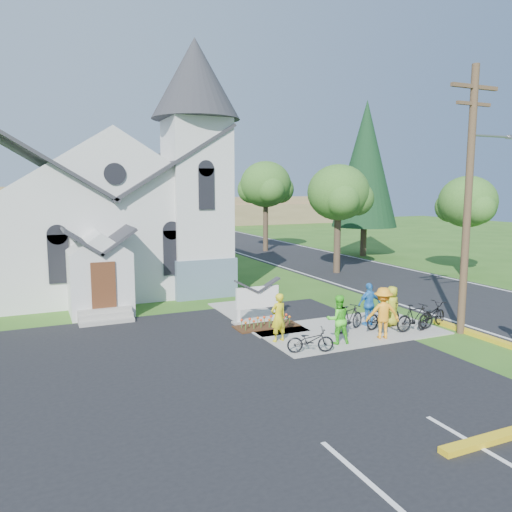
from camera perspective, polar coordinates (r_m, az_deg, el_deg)
name	(u,v)px	position (r m, az deg, el deg)	size (l,w,h in m)	color
ground	(322,339)	(18.91, 7.59, -9.42)	(120.00, 120.00, 0.00)	#315E1B
parking_lot	(144,390)	(14.67, -12.63, -14.75)	(20.00, 16.00, 0.02)	black
road	(331,265)	(36.51, 8.57, -0.99)	(8.00, 90.00, 0.02)	black
sidewalk	(348,330)	(20.09, 10.51, -8.36)	(7.00, 4.00, 0.05)	#99968A
church	(114,194)	(28.09, -15.91, 6.88)	(12.35, 12.00, 13.00)	silver
church_sign	(257,298)	(20.83, 0.16, -4.80)	(2.20, 0.40, 1.70)	#99968A
flower_bed	(267,326)	(20.28, 1.22, -8.05)	(2.60, 1.10, 0.07)	#3C2410
utility_pole	(470,192)	(20.34, 23.24, 6.69)	(3.45, 0.28, 10.00)	#4A3725
tree_road_near	(338,193)	(32.75, 9.39, 7.11)	(4.00, 4.00, 7.05)	#3C2E20
tree_road_mid	(266,185)	(43.47, 1.12, 8.15)	(4.40, 4.40, 7.80)	#3C2E20
tree_road_far	(467,202)	(34.25, 23.02, 5.66)	(3.60, 3.60, 6.30)	#3C2E20
conifer	(366,164)	(41.43, 12.42, 10.20)	(5.20, 5.20, 12.40)	#3C2E20
distant_hills	(132,211)	(72.88, -13.99, 4.99)	(61.00, 10.00, 5.60)	olive
cyclist_0	(278,317)	(18.15, 2.57, -7.02)	(0.65, 0.43, 1.78)	yellow
bike_0	(310,340)	(17.18, 6.23, -9.55)	(0.56, 1.60, 0.84)	black
cyclist_1	(338,319)	(18.15, 9.35, -7.15)	(0.85, 0.67, 1.76)	#4DEA2B
bike_1	(350,318)	(19.83, 10.69, -6.98)	(0.48, 1.71, 1.03)	black
cyclist_2	(369,304)	(20.70, 12.81, -5.39)	(1.02, 0.42, 1.74)	#297ED0
bike_2	(383,315)	(20.56, 14.34, -6.60)	(0.66, 1.88, 0.99)	black
cyclist_3	(383,313)	(19.09, 14.30, -6.31)	(1.23, 0.71, 1.90)	orange
bike_3	(415,317)	(20.44, 17.75, -6.70)	(0.50, 1.79, 1.07)	black
cyclist_4	(392,306)	(20.87, 15.26, -5.53)	(0.79, 0.51, 1.62)	gold
bike_4	(431,315)	(21.14, 19.40, -6.38)	(0.67, 1.92, 1.01)	black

